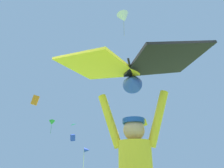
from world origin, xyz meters
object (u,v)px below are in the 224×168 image
held_stunt_kite (131,68)px  distant_kite_blue_overhead_distant (73,138)px  distant_kite_yellow_mid_right (145,122)px  distant_kite_teal_far_center (73,124)px  marker_flag (86,154)px  distant_kite_orange_low_right (109,71)px  distant_kite_green_high_left (52,123)px  distant_kite_white_high_right (124,18)px  distant_kite_orange_low_left (35,100)px

held_stunt_kite → distant_kite_blue_overhead_distant: (-2.71, 35.21, 4.48)m
distant_kite_yellow_mid_right → distant_kite_teal_far_center: bearing=-151.1°
held_stunt_kite → distant_kite_yellow_mid_right: 37.07m
distant_kite_teal_far_center → distant_kite_blue_overhead_distant: bearing=92.6°
distant_kite_yellow_mid_right → held_stunt_kite: bearing=-107.4°
distant_kite_teal_far_center → marker_flag: (1.96, -19.11, -5.55)m
distant_kite_orange_low_right → distant_kite_green_high_left: bearing=-127.7°
distant_kite_white_high_right → distant_kite_blue_overhead_distant: 24.35m
distant_kite_teal_far_center → distant_kite_blue_overhead_distant: (-0.36, 7.87, -0.74)m
distant_kite_orange_low_right → distant_kite_green_high_left: distant_kite_orange_low_right is taller
distant_kite_white_high_right → distant_kite_teal_far_center: distant_kite_white_high_right is taller
distant_kite_blue_overhead_distant → distant_kite_teal_far_center: bearing=-87.4°
distant_kite_teal_far_center → distant_kite_white_high_right: bearing=-70.4°
held_stunt_kite → distant_kite_blue_overhead_distant: 35.60m
held_stunt_kite → distant_kite_orange_low_left: (-7.91, 25.97, 8.25)m
distant_kite_white_high_right → distant_kite_yellow_mid_right: size_ratio=1.95×
distant_kite_orange_low_left → distant_kite_green_high_left: (3.17, -2.70, -3.79)m
distant_kite_blue_overhead_distant → distant_kite_yellow_mid_right: bearing=-2.5°
marker_flag → held_stunt_kite: bearing=-87.3°
distant_kite_orange_low_right → distant_kite_teal_far_center: bearing=-131.5°
distant_kite_teal_far_center → distant_kite_green_high_left: bearing=-120.5°
distant_kite_blue_overhead_distant → distant_kite_white_high_right: bearing=-76.2°
distant_kite_yellow_mid_right → distant_kite_green_high_left: 19.53m
held_stunt_kite → distant_kite_teal_far_center: bearing=94.9°
distant_kite_orange_low_right → marker_flag: (-4.06, -25.91, -18.45)m
distant_kite_orange_low_right → distant_kite_yellow_mid_right: 12.77m
distant_kite_orange_low_right → distant_kite_orange_low_left: bearing=-144.8°
held_stunt_kite → distant_kite_orange_low_right: (3.67, 34.14, 18.11)m
distant_kite_white_high_right → distant_kite_orange_low_left: bearing=129.6°
distant_kite_orange_low_right → marker_flag: size_ratio=0.50×
distant_kite_orange_low_left → distant_kite_yellow_mid_right: (18.76, 8.66, -0.68)m
held_stunt_kite → distant_kite_orange_low_right: 38.82m
distant_kite_orange_low_right → distant_kite_yellow_mid_right: distant_kite_orange_low_right is taller
distant_kite_yellow_mid_right → marker_flag: distant_kite_yellow_mid_right is taller
distant_kite_blue_overhead_distant → held_stunt_kite: bearing=-85.6°
distant_kite_orange_low_left → distant_kite_orange_low_right: distant_kite_orange_low_right is taller
distant_kite_teal_far_center → marker_flag: 20.00m
distant_kite_orange_low_right → distant_kite_green_high_left: size_ratio=0.63×
distant_kite_white_high_right → distant_kite_green_high_left: bearing=126.3°
distant_kite_green_high_left → marker_flag: (4.35, -15.05, -4.79)m
held_stunt_kite → distant_kite_yellow_mid_right: bearing=72.6°
held_stunt_kite → distant_kite_green_high_left: distant_kite_green_high_left is taller
distant_kite_white_high_right → marker_flag: distant_kite_white_high_right is taller
distant_kite_orange_low_right → distant_kite_yellow_mid_right: (7.18, 0.49, -10.55)m
distant_kite_teal_far_center → distant_kite_yellow_mid_right: 15.26m
distant_kite_orange_low_left → distant_kite_teal_far_center: (5.56, 1.37, -3.03)m
marker_flag → distant_kite_yellow_mid_right: bearing=67.0°
distant_kite_white_high_right → distant_kite_orange_low_right: bearing=87.4°
distant_kite_teal_far_center → marker_flag: bearing=-84.1°
distant_kite_orange_low_left → marker_flag: (7.53, -17.74, -8.58)m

